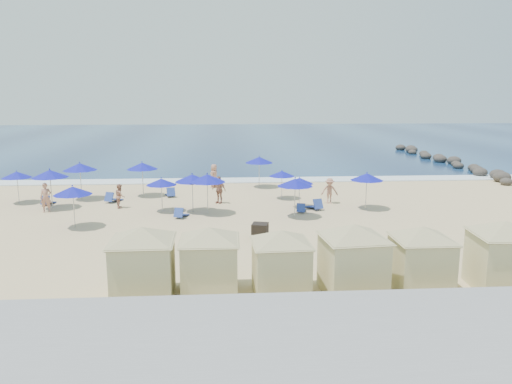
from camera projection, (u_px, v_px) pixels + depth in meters
ground at (223, 229)px, 27.90m from camera, size 160.00×160.00×0.00m
ocean at (222, 139)px, 81.72m from camera, size 160.00×80.00×0.06m
surf_line at (222, 181)px, 43.06m from camera, size 160.00×2.50×0.08m
seawall at (224, 330)px, 14.57m from camera, size 160.00×6.10×1.22m
rock_jetty at (445, 160)px, 53.79m from camera, size 2.56×26.66×0.96m
trash_bin at (260, 231)px, 25.98m from camera, size 0.97×0.97×0.80m
cabana_0 at (143, 253)px, 18.24m from camera, size 4.72×4.72×2.96m
cabana_1 at (210, 252)px, 18.67m from camera, size 4.50×4.50×2.82m
cabana_2 at (281, 254)px, 18.54m from camera, size 4.36×4.36×2.74m
cabana_3 at (353, 250)px, 18.63m from camera, size 4.70×4.70×2.96m
cabana_4 at (422, 250)px, 18.96m from camera, size 4.42×4.42×2.77m
cabana_5 at (504, 246)px, 19.06m from camera, size 4.72×4.72×2.97m
umbrella_0 at (17, 175)px, 34.06m from camera, size 2.00×2.00×2.28m
umbrella_1 at (50, 174)px, 32.42m from camera, size 2.34×2.34×2.66m
umbrella_2 at (80, 167)px, 35.20m from camera, size 2.38×2.38×2.71m
umbrella_3 at (73, 191)px, 27.75m from camera, size 2.15×2.15×2.45m
umbrella_4 at (142, 166)px, 36.36m from camera, size 2.27×2.27×2.58m
umbrella_5 at (192, 178)px, 31.46m from camera, size 2.21×2.21×2.52m
umbrella_6 at (161, 182)px, 31.62m from camera, size 1.95×1.95×2.22m
umbrella_7 at (282, 174)px, 35.53m from camera, size 1.84×1.84×2.10m
umbrella_8 at (295, 182)px, 30.12m from camera, size 2.18×2.18×2.48m
umbrella_9 at (259, 160)px, 39.86m from camera, size 2.24×2.24×2.55m
umbrella_10 at (299, 181)px, 32.67m from camera, size 1.84×1.84×2.09m
umbrella_11 at (367, 177)px, 32.30m from camera, size 2.15×2.15×2.45m
umbrella_12 at (207, 178)px, 30.94m from camera, size 2.29×2.29×2.61m
beach_chair_0 at (48, 201)px, 33.81m from camera, size 0.68×1.33×0.71m
beach_chair_1 at (113, 198)px, 34.66m from camera, size 1.15×1.53×0.77m
beach_chair_2 at (170, 193)px, 36.50m from camera, size 0.89×1.44×0.74m
beach_chair_3 at (181, 214)px, 30.33m from camera, size 0.91×1.36×0.69m
beach_chair_4 at (301, 209)px, 31.68m from camera, size 0.79×1.27×0.65m
beach_chair_5 at (315, 205)px, 32.47m from camera, size 1.08×1.52×0.77m
beachgoer_0 at (46, 198)px, 31.63m from camera, size 0.74×0.54×1.89m
beachgoer_1 at (120, 196)px, 32.89m from camera, size 0.71×0.85×1.59m
beachgoer_2 at (219, 190)px, 34.23m from camera, size 1.16×1.03×1.89m
beachgoer_3 at (330, 191)px, 34.19m from camera, size 1.22×0.82×1.75m
beachgoer_4 at (214, 176)px, 40.04m from camera, size 0.92×1.08×1.87m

